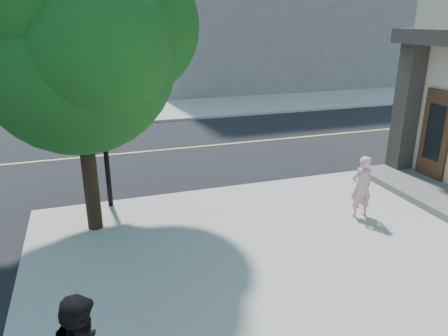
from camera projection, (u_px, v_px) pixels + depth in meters
name	position (u px, v px, depth m)	size (l,w,h in m)	color
ground	(74.00, 210.00, 11.04)	(140.00, 140.00, 0.00)	black
road_ew	(74.00, 158.00, 15.06)	(140.00, 9.00, 0.01)	black
sidewalk_ne	(251.00, 79.00, 34.25)	(29.00, 25.00, 0.12)	#A4A394
man_on_phone	(362.00, 187.00, 10.16)	(0.56, 0.37, 1.54)	#E1A2AB
street_tree	(80.00, 31.00, 8.46)	(5.06, 4.60, 6.72)	black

